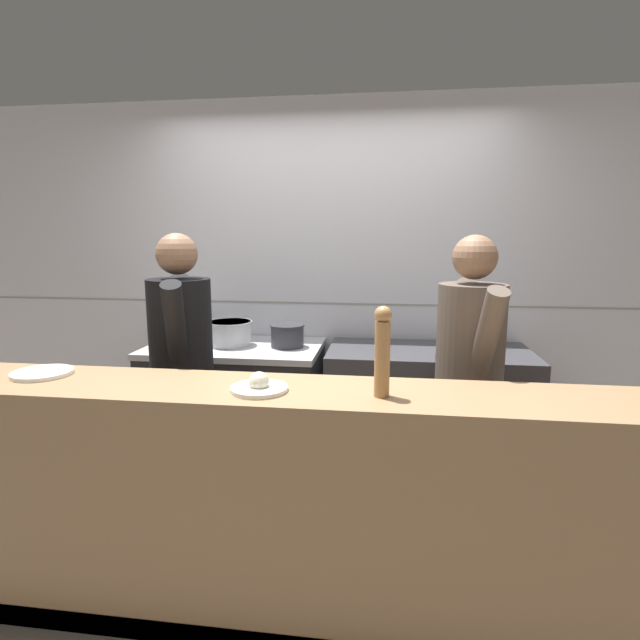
{
  "coord_description": "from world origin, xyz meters",
  "views": [
    {
      "loc": [
        0.42,
        -2.2,
        1.65
      ],
      "look_at": [
        0.02,
        0.68,
        1.15
      ],
      "focal_mm": 28.0,
      "sensor_mm": 36.0,
      "label": 1
    }
  ],
  "objects_px": {
    "sauce_pot": "(230,333)",
    "mixing_bowl_steel": "(473,345)",
    "braising_pot": "(287,335)",
    "chefs_knife": "(459,356)",
    "oven_range": "(237,407)",
    "plated_dish_appetiser": "(259,386)",
    "chef_head_cook": "(182,369)",
    "pepper_mill": "(382,350)",
    "stock_pot": "(180,332)",
    "plated_dish_main": "(42,373)",
    "chef_sous": "(468,381)"
  },
  "relations": [
    {
      "from": "chefs_knife",
      "to": "pepper_mill",
      "type": "height_order",
      "value": "pepper_mill"
    },
    {
      "from": "pepper_mill",
      "to": "chef_head_cook",
      "type": "xyz_separation_m",
      "value": [
        -1.09,
        0.65,
        -0.29
      ]
    },
    {
      "from": "mixing_bowl_steel",
      "to": "chefs_knife",
      "type": "distance_m",
      "value": 0.19
    },
    {
      "from": "plated_dish_main",
      "to": "pepper_mill",
      "type": "relative_size",
      "value": 0.73
    },
    {
      "from": "chef_sous",
      "to": "plated_dish_main",
      "type": "bearing_deg",
      "value": -174.46
    },
    {
      "from": "stock_pot",
      "to": "plated_dish_main",
      "type": "height_order",
      "value": "plated_dish_main"
    },
    {
      "from": "oven_range",
      "to": "chefs_knife",
      "type": "relative_size",
      "value": 3.21
    },
    {
      "from": "chefs_knife",
      "to": "pepper_mill",
      "type": "relative_size",
      "value": 1.04
    },
    {
      "from": "oven_range",
      "to": "pepper_mill",
      "type": "bearing_deg",
      "value": -53.44
    },
    {
      "from": "chef_head_cook",
      "to": "chefs_knife",
      "type": "bearing_deg",
      "value": 2.33
    },
    {
      "from": "mixing_bowl_steel",
      "to": "chef_sous",
      "type": "relative_size",
      "value": 0.18
    },
    {
      "from": "stock_pot",
      "to": "chef_sous",
      "type": "bearing_deg",
      "value": -21.6
    },
    {
      "from": "chef_head_cook",
      "to": "oven_range",
      "type": "bearing_deg",
      "value": 67.05
    },
    {
      "from": "mixing_bowl_steel",
      "to": "chef_head_cook",
      "type": "bearing_deg",
      "value": -156.7
    },
    {
      "from": "chefs_knife",
      "to": "plated_dish_appetiser",
      "type": "distance_m",
      "value": 1.54
    },
    {
      "from": "plated_dish_main",
      "to": "plated_dish_appetiser",
      "type": "xyz_separation_m",
      "value": [
        1.02,
        -0.09,
        0.01
      ]
    },
    {
      "from": "sauce_pot",
      "to": "pepper_mill",
      "type": "height_order",
      "value": "pepper_mill"
    },
    {
      "from": "stock_pot",
      "to": "braising_pot",
      "type": "height_order",
      "value": "braising_pot"
    },
    {
      "from": "plated_dish_main",
      "to": "plated_dish_appetiser",
      "type": "height_order",
      "value": "plated_dish_appetiser"
    },
    {
      "from": "sauce_pot",
      "to": "plated_dish_appetiser",
      "type": "xyz_separation_m",
      "value": [
        0.57,
        -1.37,
        0.06
      ]
    },
    {
      "from": "pepper_mill",
      "to": "plated_dish_appetiser",
      "type": "bearing_deg",
      "value": 179.85
    },
    {
      "from": "braising_pot",
      "to": "plated_dish_main",
      "type": "xyz_separation_m",
      "value": [
        -0.85,
        -1.28,
        0.06
      ]
    },
    {
      "from": "plated_dish_main",
      "to": "sauce_pot",
      "type": "bearing_deg",
      "value": 70.6
    },
    {
      "from": "stock_pot",
      "to": "chef_head_cook",
      "type": "bearing_deg",
      "value": -66.1
    },
    {
      "from": "oven_range",
      "to": "plated_dish_appetiser",
      "type": "height_order",
      "value": "plated_dish_appetiser"
    },
    {
      "from": "braising_pot",
      "to": "oven_range",
      "type": "bearing_deg",
      "value": -179.75
    },
    {
      "from": "pepper_mill",
      "to": "chef_sous",
      "type": "height_order",
      "value": "chef_sous"
    },
    {
      "from": "braising_pot",
      "to": "mixing_bowl_steel",
      "type": "relative_size",
      "value": 0.8
    },
    {
      "from": "sauce_pot",
      "to": "mixing_bowl_steel",
      "type": "xyz_separation_m",
      "value": [
        1.62,
        -0.0,
        -0.03
      ]
    },
    {
      "from": "mixing_bowl_steel",
      "to": "plated_dish_main",
      "type": "distance_m",
      "value": 2.43
    },
    {
      "from": "chefs_knife",
      "to": "pepper_mill",
      "type": "bearing_deg",
      "value": -110.88
    },
    {
      "from": "chef_head_cook",
      "to": "stock_pot",
      "type": "bearing_deg",
      "value": 96.58
    },
    {
      "from": "plated_dish_appetiser",
      "to": "chef_sous",
      "type": "relative_size",
      "value": 0.14
    },
    {
      "from": "chefs_knife",
      "to": "chef_head_cook",
      "type": "height_order",
      "value": "chef_head_cook"
    },
    {
      "from": "braising_pot",
      "to": "chef_head_cook",
      "type": "bearing_deg",
      "value": -121.39
    },
    {
      "from": "chefs_knife",
      "to": "plated_dish_main",
      "type": "distance_m",
      "value": 2.26
    },
    {
      "from": "plated_dish_main",
      "to": "plated_dish_appetiser",
      "type": "relative_size",
      "value": 1.11
    },
    {
      "from": "sauce_pot",
      "to": "chef_head_cook",
      "type": "height_order",
      "value": "chef_head_cook"
    },
    {
      "from": "mixing_bowl_steel",
      "to": "pepper_mill",
      "type": "bearing_deg",
      "value": -112.47
    },
    {
      "from": "stock_pot",
      "to": "sauce_pot",
      "type": "bearing_deg",
      "value": -1.5
    },
    {
      "from": "oven_range",
      "to": "chef_head_cook",
      "type": "relative_size",
      "value": 0.71
    },
    {
      "from": "braising_pot",
      "to": "stock_pot",
      "type": "bearing_deg",
      "value": 179.57
    },
    {
      "from": "oven_range",
      "to": "plated_dish_main",
      "type": "relative_size",
      "value": 4.61
    },
    {
      "from": "oven_range",
      "to": "plated_dish_appetiser",
      "type": "relative_size",
      "value": 5.13
    },
    {
      "from": "braising_pot",
      "to": "sauce_pot",
      "type": "bearing_deg",
      "value": -179.46
    },
    {
      "from": "plated_dish_appetiser",
      "to": "chef_head_cook",
      "type": "height_order",
      "value": "chef_head_cook"
    },
    {
      "from": "plated_dish_main",
      "to": "stock_pot",
      "type": "bearing_deg",
      "value": 86.11
    },
    {
      "from": "chefs_knife",
      "to": "chef_sous",
      "type": "relative_size",
      "value": 0.22
    },
    {
      "from": "braising_pot",
      "to": "plated_dish_appetiser",
      "type": "height_order",
      "value": "plated_dish_appetiser"
    },
    {
      "from": "oven_range",
      "to": "plated_dish_main",
      "type": "xyz_separation_m",
      "value": [
        -0.48,
        -1.28,
        0.59
      ]
    }
  ]
}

